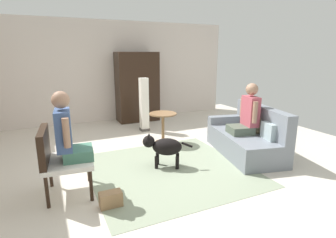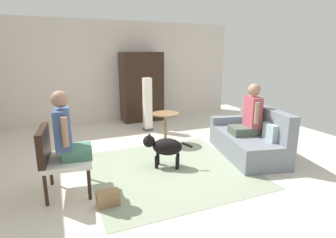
{
  "view_description": "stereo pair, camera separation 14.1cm",
  "coord_description": "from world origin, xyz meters",
  "views": [
    {
      "loc": [
        -1.75,
        -3.84,
        1.8
      ],
      "look_at": [
        -0.07,
        -0.24,
        0.82
      ],
      "focal_mm": 28.69,
      "sensor_mm": 36.0,
      "label": 1
    },
    {
      "loc": [
        -1.62,
        -3.9,
        1.8
      ],
      "look_at": [
        -0.07,
        -0.24,
        0.82
      ],
      "focal_mm": 28.69,
      "sensor_mm": 36.0,
      "label": 2
    }
  ],
  "objects": [
    {
      "name": "ground_plane",
      "position": [
        0.0,
        0.0,
        0.0
      ],
      "size": [
        8.09,
        8.09,
        0.0
      ],
      "primitive_type": "plane",
      "color": "beige"
    },
    {
      "name": "back_wall",
      "position": [
        0.0,
        3.43,
        1.32
      ],
      "size": [
        6.67,
        0.12,
        2.64
      ],
      "primitive_type": "cube",
      "color": "silver",
      "rests_on": "ground"
    },
    {
      "name": "area_rug",
      "position": [
        -0.07,
        -0.27,
        0.0
      ],
      "size": [
        2.42,
        2.41,
        0.01
      ],
      "primitive_type": "cube",
      "color": "gray",
      "rests_on": "ground"
    },
    {
      "name": "couch",
      "position": [
        1.53,
        -0.23,
        0.3
      ],
      "size": [
        1.16,
        1.78,
        0.88
      ],
      "color": "slate",
      "rests_on": "ground"
    },
    {
      "name": "armchair",
      "position": [
        -1.68,
        -0.37,
        0.54
      ],
      "size": [
        0.67,
        0.72,
        0.9
      ],
      "color": "black",
      "rests_on": "ground"
    },
    {
      "name": "person_on_couch",
      "position": [
        1.48,
        -0.24,
        0.76
      ],
      "size": [
        0.53,
        0.52,
        0.89
      ],
      "color": "#4F5B4C"
    },
    {
      "name": "person_on_armchair",
      "position": [
        -1.53,
        -0.39,
        0.83
      ],
      "size": [
        0.46,
        0.54,
        0.88
      ],
      "color": "#437761"
    },
    {
      "name": "round_end_table",
      "position": [
        0.37,
        0.96,
        0.41
      ],
      "size": [
        0.55,
        0.55,
        0.63
      ],
      "color": "olive",
      "rests_on": "ground"
    },
    {
      "name": "dog",
      "position": [
        -0.09,
        -0.13,
        0.34
      ],
      "size": [
        0.72,
        0.47,
        0.55
      ],
      "color": "black",
      "rests_on": "ground"
    },
    {
      "name": "column_lamp",
      "position": [
        0.35,
        1.99,
        0.62
      ],
      "size": [
        0.2,
        0.2,
        1.25
      ],
      "color": "#4C4742",
      "rests_on": "ground"
    },
    {
      "name": "armoire_cabinet",
      "position": [
        0.53,
        3.02,
        0.92
      ],
      "size": [
        1.08,
        0.56,
        1.83
      ],
      "primitive_type": "cube",
      "color": "black",
      "rests_on": "ground"
    },
    {
      "name": "handbag",
      "position": [
        -1.15,
        -0.92,
        0.09
      ],
      "size": [
        0.27,
        0.15,
        0.18
      ],
      "primitive_type": "cube",
      "color": "#99724C",
      "rests_on": "ground"
    }
  ]
}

